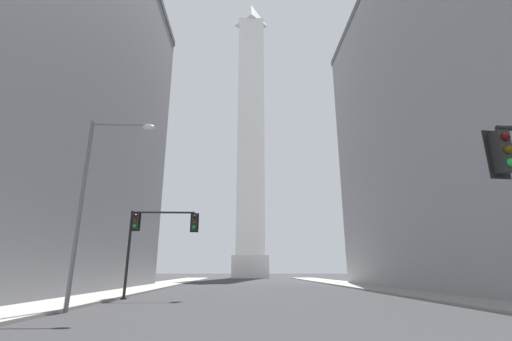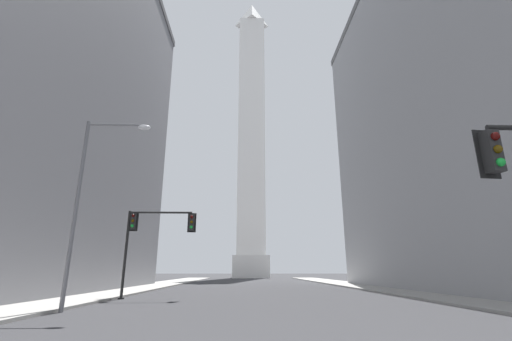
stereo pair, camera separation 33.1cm
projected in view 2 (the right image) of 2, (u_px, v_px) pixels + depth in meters
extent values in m
cube|color=gray|center=(122.00, 291.00, 29.79)|extent=(5.00, 102.66, 0.15)
cube|color=gray|center=(394.00, 290.00, 30.46)|extent=(5.00, 102.66, 0.15)
cube|color=silver|center=(251.00, 267.00, 83.36)|extent=(8.82, 8.82, 5.20)
cube|color=white|center=(251.00, 129.00, 93.53)|extent=(7.06, 7.06, 67.27)
pyramid|color=white|center=(252.00, 15.00, 104.05)|extent=(7.06, 7.06, 7.76)
cube|color=black|center=(492.00, 152.00, 8.69)|extent=(0.37, 0.37, 1.10)
cube|color=black|center=(486.00, 154.00, 8.86)|extent=(0.58, 0.09, 1.32)
sphere|color=#410907|center=(495.00, 136.00, 8.60)|extent=(0.22, 0.22, 0.22)
sphere|color=#483506|center=(498.00, 149.00, 8.51)|extent=(0.22, 0.22, 0.22)
sphere|color=green|center=(501.00, 162.00, 8.41)|extent=(0.22, 0.22, 0.22)
cylinder|color=black|center=(126.00, 253.00, 22.73)|extent=(0.18, 0.18, 5.71)
cylinder|color=#262626|center=(121.00, 298.00, 21.94)|extent=(0.40, 0.40, 0.10)
cube|color=black|center=(133.00, 221.00, 23.34)|extent=(0.37, 0.37, 1.10)
cube|color=black|center=(134.00, 221.00, 23.51)|extent=(0.58, 0.08, 1.32)
sphere|color=#410907|center=(133.00, 216.00, 23.26)|extent=(0.22, 0.22, 0.22)
sphere|color=#483506|center=(133.00, 221.00, 23.16)|extent=(0.22, 0.22, 0.22)
sphere|color=green|center=(132.00, 226.00, 23.06)|extent=(0.22, 0.22, 0.22)
cylinder|color=black|center=(161.00, 212.00, 23.56)|extent=(4.27, 0.14, 0.14)
sphere|color=black|center=(130.00, 212.00, 23.50)|extent=(0.18, 0.18, 0.18)
cube|color=black|center=(192.00, 222.00, 23.43)|extent=(0.37, 0.37, 1.10)
cube|color=black|center=(192.00, 223.00, 23.60)|extent=(0.58, 0.08, 1.32)
sphere|color=#410907|center=(192.00, 217.00, 23.35)|extent=(0.22, 0.22, 0.22)
sphere|color=#483506|center=(192.00, 222.00, 23.25)|extent=(0.22, 0.22, 0.22)
sphere|color=green|center=(191.00, 227.00, 23.15)|extent=(0.22, 0.22, 0.22)
cylinder|color=slate|center=(76.00, 210.00, 16.29)|extent=(0.20, 0.20, 9.11)
cylinder|color=slate|center=(117.00, 125.00, 17.57)|extent=(2.85, 0.12, 0.12)
sphere|color=slate|center=(89.00, 125.00, 17.53)|extent=(0.20, 0.20, 0.20)
ellipsoid|color=silver|center=(144.00, 127.00, 17.57)|extent=(0.64, 0.36, 0.26)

